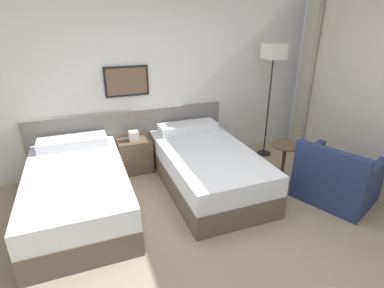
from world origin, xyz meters
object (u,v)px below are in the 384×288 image
at_px(floor_lamp, 273,59).
at_px(nightstand, 135,155).
at_px(side_table, 284,157).
at_px(bed_near_window, 207,167).
at_px(armchair, 336,180).
at_px(bed_near_door, 78,191).

bearing_deg(floor_lamp, nightstand, 175.70).
distance_m(nightstand, side_table, 2.20).
bearing_deg(side_table, bed_near_window, 163.61).
relative_size(nightstand, side_table, 1.12).
bearing_deg(side_table, armchair, -57.84).
bearing_deg(nightstand, side_table, -30.11).
distance_m(nightstand, floor_lamp, 2.61).
distance_m(bed_near_door, side_table, 2.77).
xyz_separation_m(bed_near_door, armchair, (3.13, -0.91, -0.01)).
bearing_deg(armchair, bed_near_window, 35.07).
relative_size(bed_near_window, armchair, 1.85).
height_order(bed_near_window, nightstand, bed_near_window).
relative_size(bed_near_door, floor_lamp, 1.10).
distance_m(nightstand, armchair, 2.84).
bearing_deg(bed_near_window, side_table, -16.39).
xyz_separation_m(bed_near_door, nightstand, (0.85, 0.79, -0.02)).
bearing_deg(nightstand, bed_near_window, -43.00).
bearing_deg(bed_near_door, nightstand, 43.00).
relative_size(floor_lamp, armchair, 1.68).
relative_size(bed_near_door, armchair, 1.85).
xyz_separation_m(floor_lamp, armchair, (0.05, -1.54, -1.34)).
distance_m(bed_near_window, floor_lamp, 2.01).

